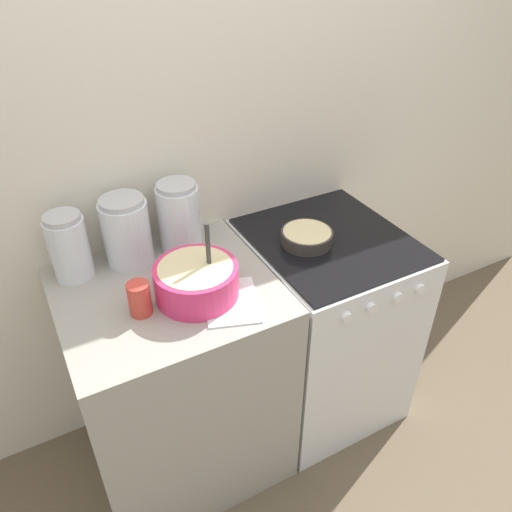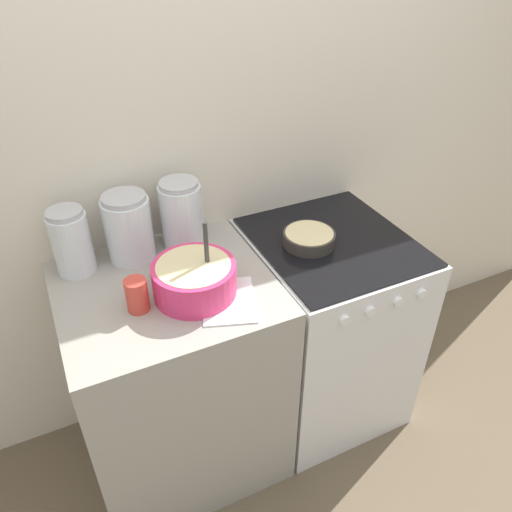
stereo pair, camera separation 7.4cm
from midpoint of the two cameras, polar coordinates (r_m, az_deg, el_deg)
ground_plane at (r=2.40m, az=5.32°, el=-23.69°), size 12.00×12.00×0.00m
wall_back at (r=2.07m, az=-2.95°, el=10.87°), size 4.52×0.05×2.40m
countertop_cabinet at (r=2.12m, az=-8.03°, el=-13.48°), size 0.76×0.69×0.94m
stove at (r=2.34m, az=8.71°, el=-7.87°), size 0.63×0.71×0.94m
mixing_bowl at (r=1.71m, az=-5.84°, el=-2.49°), size 0.29×0.29×0.28m
baking_pan at (r=2.00m, az=7.13°, el=2.04°), size 0.21×0.21×0.05m
storage_jar_left at (r=1.90m, az=-19.22°, el=1.12°), size 0.14×0.14×0.25m
storage_jar_middle at (r=1.92m, az=-13.24°, el=2.75°), size 0.18×0.18×0.26m
storage_jar_right at (r=1.96m, az=-7.41°, el=4.30°), size 0.16×0.16×0.27m
tin_can at (r=1.68m, az=-12.24°, el=-4.40°), size 0.07×0.07×0.12m
recipe_page at (r=1.71m, az=-1.92°, el=-5.12°), size 0.25×0.29×0.01m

